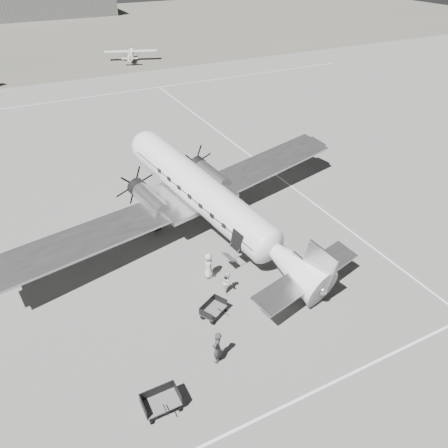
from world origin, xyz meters
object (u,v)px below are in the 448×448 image
Objects in this scene: dc3_airliner at (212,202)px; baggage_cart_far at (161,402)px; baggage_cart_near at (213,310)px; hangar_main at (36,5)px; ramp_agent at (228,282)px; passenger at (208,266)px; light_plane_right at (131,55)px; ground_crew at (217,348)px.

baggage_cart_far is at bearing -139.79° from dc3_airliner.
dc3_airliner is at bearing 36.53° from baggage_cart_near.
hangar_main reaches higher than ramp_agent.
hangar_main is 26.35× the size of ramp_agent.
ramp_agent is at bearing 41.52° from baggage_cart_far.
dc3_airliner is at bearing -10.14° from passenger.
light_plane_right is at bearing 73.84° from baggage_cart_far.
dc3_airliner is at bearing -91.39° from hangar_main.
hangar_main is 20.37× the size of ground_crew.
dc3_airliner reaches higher than light_plane_right.
baggage_cart_far is at bearing -22.42° from ground_crew.
ramp_agent is (6.74, 6.04, 0.26)m from baggage_cart_far.
hangar_main is 127.09m from baggage_cart_near.
light_plane_right is 4.63× the size of ground_crew.
hangar_main is 1.36× the size of dc3_airliner.
hangar_main is 25.19× the size of baggage_cart_near.
dc3_airliner is 58.42m from light_plane_right.
dc3_airliner is (-2.88, -119.17, -0.36)m from hangar_main.
hangar_main is 22.12× the size of baggage_cart_far.
hangar_main reaches higher than ground_crew.
baggage_cart_near is at bearing -92.94° from hangar_main.
baggage_cart_far is (-19.71, -69.57, -0.45)m from light_plane_right.
hangar_main is at bearing 58.78° from baggage_cart_near.
baggage_cart_far is (-8.62, -12.25, -2.41)m from dc3_airliner.
ground_crew reaches higher than passenger.
baggage_cart_far is at bearing -86.11° from light_plane_right.
ramp_agent is (3.04, 4.65, -0.23)m from ground_crew.
baggage_cart_near is at bearing 177.53° from passenger.
baggage_cart_near is (-14.72, -65.04, -0.52)m from light_plane_right.
dc3_airliner is 5.30m from passenger.
hangar_main is 22.21× the size of passenger.
ramp_agent is at bearing -147.97° from passenger.
ground_crew is 1.29× the size of ramp_agent.
baggage_cart_far is (-4.99, -4.53, 0.07)m from baggage_cart_near.
light_plane_right is at bearing 20.15° from ramp_agent.
passenger is at bearing -154.60° from ground_crew.
light_plane_right reaches higher than ramp_agent.
hangar_main is 130.28m from ground_crew.
passenger is at bearing -82.59° from light_plane_right.
ground_crew is (-7.80, -130.03, -2.27)m from hangar_main.
baggage_cart_near is 3.67m from passenger.
hangar_main is 4.40× the size of light_plane_right.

